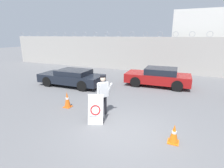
# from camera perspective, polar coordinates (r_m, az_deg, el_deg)

# --- Properties ---
(ground_plane) EXTENTS (90.00, 90.00, 0.00)m
(ground_plane) POSITION_cam_1_polar(r_m,az_deg,el_deg) (6.57, 4.07, -15.33)
(ground_plane) COLOR slate
(perimeter_wall) EXTENTS (36.00, 0.30, 3.68)m
(perimeter_wall) POSITION_cam_1_polar(r_m,az_deg,el_deg) (16.68, 17.21, 8.97)
(perimeter_wall) COLOR #ADA8A0
(perimeter_wall) RESTS_ON ground_plane
(building_block) EXTENTS (7.32, 7.80, 5.69)m
(building_block) POSITION_cam_1_polar(r_m,az_deg,el_deg) (22.51, 29.22, 12.42)
(building_block) COLOR silver
(building_block) RESTS_ON ground_plane
(barricade_sign) EXTENTS (0.78, 0.83, 1.16)m
(barricade_sign) POSITION_cam_1_polar(r_m,az_deg,el_deg) (7.02, -5.24, -7.94)
(barricade_sign) COLOR white
(barricade_sign) RESTS_ON ground_plane
(security_guard) EXTENTS (0.57, 0.59, 1.76)m
(security_guard) POSITION_cam_1_polar(r_m,az_deg,el_deg) (7.48, -2.89, -3.04)
(security_guard) COLOR black
(security_guard) RESTS_ON ground_plane
(traffic_cone_near) EXTENTS (0.35, 0.35, 0.78)m
(traffic_cone_near) POSITION_cam_1_polar(r_m,az_deg,el_deg) (8.70, -14.40, -4.94)
(traffic_cone_near) COLOR orange
(traffic_cone_near) RESTS_ON ground_plane
(traffic_cone_mid) EXTENTS (0.35, 0.35, 0.65)m
(traffic_cone_mid) POSITION_cam_1_polar(r_m,az_deg,el_deg) (6.18, 19.59, -15.04)
(traffic_cone_mid) COLOR orange
(traffic_cone_mid) RESTS_ON ground_plane
(parked_car_front_coupe) EXTENTS (4.46, 1.97, 1.12)m
(parked_car_front_coupe) POSITION_cam_1_polar(r_m,az_deg,el_deg) (12.32, -12.98, 2.19)
(parked_car_front_coupe) COLOR black
(parked_car_front_coupe) RESTS_ON ground_plane
(parked_car_rear_sedan) EXTENTS (4.32, 2.03, 1.25)m
(parked_car_rear_sedan) POSITION_cam_1_polar(r_m,az_deg,el_deg) (12.33, 14.82, 2.33)
(parked_car_rear_sedan) COLOR black
(parked_car_rear_sedan) RESTS_ON ground_plane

